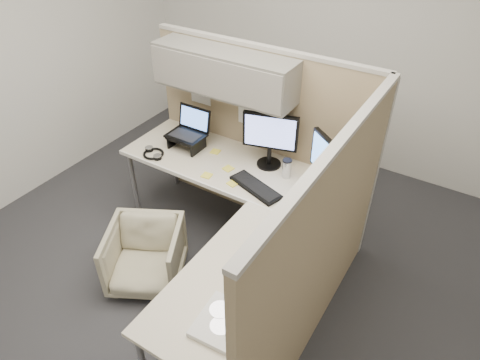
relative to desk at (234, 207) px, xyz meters
The scene contains 20 objects.
ground 0.71m from the desk, 134.71° to the right, with size 4.50×4.50×0.00m, color #2A2A2E.
partition_back 0.88m from the desk, 115.90° to the left, with size 2.00×0.36×1.63m.
partition_right 0.81m from the desk, 13.96° to the right, with size 0.07×2.03×1.63m.
desk is the anchor object (origin of this frame).
office_chair 0.81m from the desk, 141.40° to the right, with size 0.55×0.52×0.57m, color #B5AF8F.
monitor_left 0.65m from the desk, 92.11° to the left, with size 0.43×0.20×0.47m.
monitor_right 0.75m from the desk, 39.71° to the left, with size 0.37×0.29×0.47m.
laptop_station 0.90m from the desk, 149.21° to the left, with size 0.32×0.27×0.33m.
keyboard 0.24m from the desk, 77.98° to the left, with size 0.45×0.15×0.02m, color black.
mouse 0.47m from the desk, 20.61° to the left, with size 0.09×0.06×0.03m, color black.
travel_mug 0.54m from the desk, 70.27° to the left, with size 0.07×0.07×0.16m.
soda_can_green 0.58m from the desk, 11.74° to the left, with size 0.07×0.07×0.12m, color #B21E1E.
soda_can_silver 0.57m from the desk, 32.00° to the left, with size 0.07×0.07×0.12m, color black.
sticky_note_c 0.71m from the desk, 135.66° to the left, with size 0.08×0.08×0.01m, color yellow.
sticky_note_d 0.44m from the desk, 128.75° to the left, with size 0.08×0.08×0.01m, color yellow.
sticky_note_b 0.24m from the desk, 124.78° to the left, with size 0.08×0.08×0.01m, color yellow.
sticky_note_a 0.40m from the desk, 155.11° to the left, with size 0.08×0.08×0.01m, color yellow.
headphones 0.95m from the desk, 169.26° to the left, with size 0.23×0.23×0.03m.
paper_stack 1.02m from the desk, 61.25° to the right, with size 0.27×0.33×0.03m.
desk_clock 0.62m from the desk, 40.89° to the right, with size 0.08×0.11×0.10m.
Camera 1 is at (1.44, -1.90, 2.73)m, focal length 32.00 mm.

